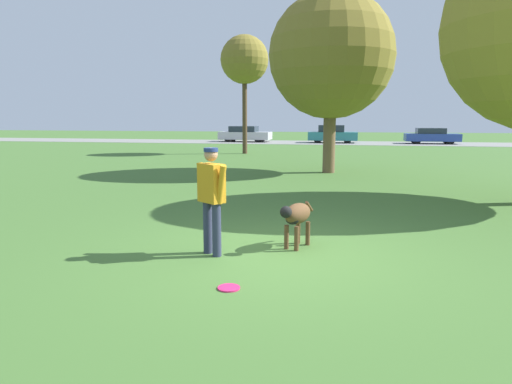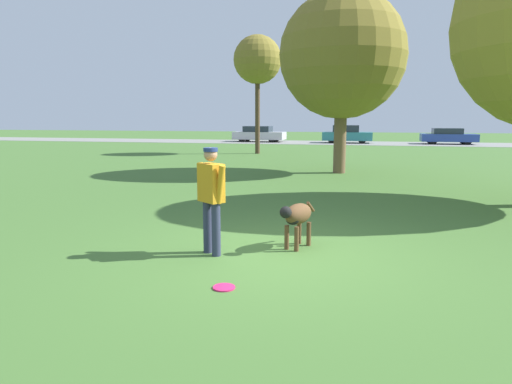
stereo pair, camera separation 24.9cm
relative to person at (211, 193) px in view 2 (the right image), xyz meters
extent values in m
plane|color=#426B2D|center=(0.94, 0.17, -0.92)|extent=(120.00, 120.00, 0.00)
cube|color=gray|center=(0.94, 31.23, -0.91)|extent=(120.00, 6.00, 0.01)
cylinder|color=#2D334C|center=(0.09, -0.06, -0.53)|extent=(0.18, 0.18, 0.78)
cylinder|color=#2D334C|center=(-0.09, 0.06, -0.53)|extent=(0.18, 0.18, 0.78)
cube|color=#C68419|center=(0.00, 0.00, 0.15)|extent=(0.45, 0.41, 0.56)
cylinder|color=#C68419|center=(0.18, -0.13, 0.15)|extent=(0.22, 0.19, 0.56)
cylinder|color=#C68419|center=(-0.18, 0.13, 0.15)|extent=(0.22, 0.19, 0.56)
sphere|color=#A87A5B|center=(0.00, 0.00, 0.55)|extent=(0.27, 0.27, 0.20)
cylinder|color=navy|center=(0.00, 0.00, 0.62)|extent=(0.29, 0.29, 0.05)
ellipsoid|color=brown|center=(1.18, 0.64, -0.38)|extent=(0.52, 0.69, 0.31)
ellipsoid|color=black|center=(1.12, 0.48, -0.44)|extent=(0.27, 0.24, 0.17)
sphere|color=black|center=(1.04, 0.30, -0.30)|extent=(0.23, 0.23, 0.18)
cylinder|color=brown|center=(1.19, 0.43, -0.73)|extent=(0.09, 0.09, 0.38)
cylinder|color=brown|center=(1.03, 0.50, -0.73)|extent=(0.09, 0.09, 0.38)
cylinder|color=brown|center=(1.33, 0.79, -0.73)|extent=(0.09, 0.09, 0.38)
cylinder|color=brown|center=(1.17, 0.85, -0.73)|extent=(0.09, 0.09, 0.38)
cylinder|color=brown|center=(1.32, 1.01, -0.34)|extent=(0.13, 0.23, 0.20)
cylinder|color=#E52366|center=(0.58, -1.27, -0.91)|extent=(0.27, 0.27, 0.02)
torus|color=#E52366|center=(0.58, -1.27, -0.91)|extent=(0.26, 0.26, 0.02)
cylinder|color=brown|center=(1.23, 10.68, 0.33)|extent=(0.44, 0.44, 2.50)
sphere|color=olive|center=(1.23, 10.68, 3.26)|extent=(4.46, 4.46, 4.46)
cylinder|color=#4C3826|center=(-3.79, 18.91, 1.16)|extent=(0.26, 0.26, 4.16)
sphere|color=olive|center=(-3.79, 18.91, 4.23)|extent=(2.64, 2.64, 2.64)
cube|color=#B7B7BC|center=(-6.60, 31.47, -0.40)|extent=(4.34, 1.99, 0.63)
cube|color=#232D38|center=(-6.73, 31.47, 0.16)|extent=(2.28, 1.66, 0.48)
cylinder|color=black|center=(-5.29, 32.22, -0.62)|extent=(0.60, 0.22, 0.60)
cylinder|color=black|center=(-5.34, 30.62, -0.62)|extent=(0.60, 0.22, 0.60)
cylinder|color=black|center=(-7.86, 32.31, -0.62)|extent=(0.60, 0.22, 0.60)
cylinder|color=black|center=(-7.91, 30.71, -0.62)|extent=(0.60, 0.22, 0.60)
cube|color=teal|center=(0.70, 31.28, -0.38)|extent=(3.90, 1.78, 0.66)
cube|color=#232D38|center=(0.58, 31.28, 0.23)|extent=(2.03, 1.52, 0.55)
cylinder|color=black|center=(1.87, 32.03, -0.62)|extent=(0.60, 0.20, 0.60)
cylinder|color=black|center=(1.86, 30.51, -0.62)|extent=(0.60, 0.20, 0.60)
cylinder|color=black|center=(-0.47, 32.04, -0.62)|extent=(0.60, 0.20, 0.60)
cylinder|color=black|center=(-0.47, 30.52, -0.62)|extent=(0.60, 0.20, 0.60)
cube|color=#284293|center=(8.29, 31.39, -0.42)|extent=(4.04, 1.79, 0.57)
cube|color=#232D38|center=(8.17, 31.39, 0.08)|extent=(2.11, 1.53, 0.44)
cylinder|color=black|center=(9.50, 32.17, -0.62)|extent=(0.60, 0.20, 0.60)
cylinder|color=black|center=(9.51, 30.64, -0.62)|extent=(0.60, 0.20, 0.60)
cylinder|color=black|center=(7.08, 32.15, -0.62)|extent=(0.60, 0.20, 0.60)
cylinder|color=black|center=(7.09, 30.62, -0.62)|extent=(0.60, 0.20, 0.60)
camera|label=1|loc=(1.91, -6.22, 1.07)|focal=32.00mm
camera|label=2|loc=(2.15, -6.17, 1.07)|focal=32.00mm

